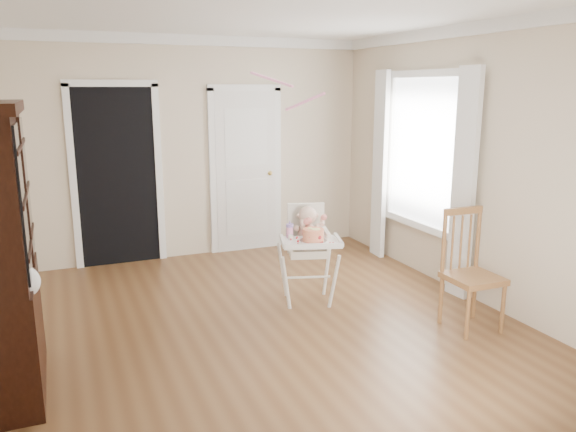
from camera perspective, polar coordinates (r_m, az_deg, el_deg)
name	(u,v)px	position (r m, az deg, el deg)	size (l,w,h in m)	color
floor	(261,329)	(5.08, -2.73, -11.42)	(5.00, 5.00, 0.00)	brown
ceiling	(258,8)	(4.67, -3.11, 20.39)	(5.00, 5.00, 0.00)	white
wall_back	(191,149)	(7.07, -9.84, 6.71)	(4.50, 4.50, 0.00)	beige
wall_right	(475,165)	(5.83, 18.45, 4.95)	(5.00, 5.00, 0.00)	beige
crown_molding	(258,16)	(4.66, -3.10, 19.66)	(4.50, 5.00, 0.12)	white
doorway	(117,173)	(6.94, -17.00, 4.22)	(1.06, 0.05, 2.22)	black
closet_door	(246,172)	(7.27, -4.30, 4.45)	(0.96, 0.09, 2.13)	white
window_right	(420,162)	(6.42, 13.25, 5.38)	(0.13, 1.84, 2.30)	white
high_chair	(308,242)	(5.50, 2.02, -2.70)	(0.74, 0.83, 0.99)	white
baby	(308,228)	(5.48, 2.02, -1.25)	(0.27, 0.26, 0.42)	beige
cake	(313,235)	(5.25, 2.59, -1.93)	(0.26, 0.26, 0.12)	silver
sippy_cup	(290,230)	(5.36, 0.17, -1.46)	(0.07, 0.07, 0.17)	#F395C5
dining_chair	(471,274)	(5.21, 18.08, -5.60)	(0.44, 0.44, 1.06)	brown
streamer	(271,79)	(5.33, -1.69, 13.70)	(0.03, 0.50, 0.02)	pink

